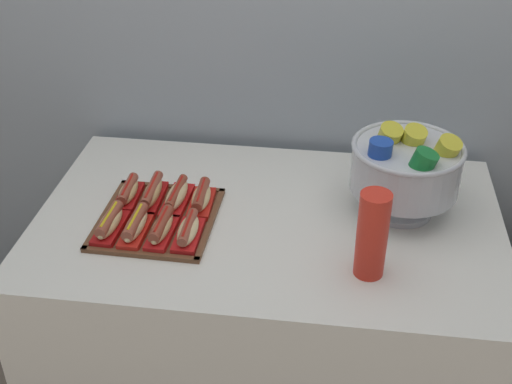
{
  "coord_description": "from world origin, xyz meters",
  "views": [
    {
      "loc": [
        0.18,
        -1.62,
        1.9
      ],
      "look_at": [
        -0.04,
        0.05,
        0.83
      ],
      "focal_mm": 47.61,
      "sensor_mm": 36.0,
      "label": 1
    }
  ],
  "objects": [
    {
      "name": "buffet_table",
      "position": [
        0.0,
        0.0,
        0.4
      ],
      "size": [
        1.36,
        0.85,
        0.77
      ],
      "color": "white",
      "rests_on": "ground_plane"
    },
    {
      "name": "serving_tray",
      "position": [
        -0.32,
        -0.06,
        0.77
      ],
      "size": [
        0.34,
        0.37,
        0.01
      ],
      "color": "brown",
      "rests_on": "buffet_table"
    },
    {
      "name": "hot_dog_0",
      "position": [
        -0.43,
        -0.14,
        0.8
      ],
      "size": [
        0.07,
        0.17,
        0.06
      ],
      "color": "#B21414",
      "rests_on": "serving_tray"
    },
    {
      "name": "hot_dog_1",
      "position": [
        -0.36,
        -0.14,
        0.8
      ],
      "size": [
        0.06,
        0.17,
        0.06
      ],
      "color": "red",
      "rests_on": "serving_tray"
    },
    {
      "name": "hot_dog_2",
      "position": [
        -0.28,
        -0.14,
        0.8
      ],
      "size": [
        0.07,
        0.17,
        0.06
      ],
      "color": "red",
      "rests_on": "serving_tray"
    },
    {
      "name": "hot_dog_3",
      "position": [
        -0.21,
        -0.14,
        0.8
      ],
      "size": [
        0.07,
        0.16,
        0.06
      ],
      "color": "red",
      "rests_on": "serving_tray"
    },
    {
      "name": "hot_dog_4",
      "position": [
        -0.43,
        0.03,
        0.8
      ],
      "size": [
        0.07,
        0.15,
        0.06
      ],
      "color": "#B21414",
      "rests_on": "serving_tray"
    },
    {
      "name": "hot_dog_5",
      "position": [
        -0.35,
        0.03,
        0.81
      ],
      "size": [
        0.06,
        0.18,
        0.06
      ],
      "color": "#B21414",
      "rests_on": "serving_tray"
    },
    {
      "name": "hot_dog_6",
      "position": [
        -0.28,
        0.02,
        0.8
      ],
      "size": [
        0.07,
        0.18,
        0.06
      ],
      "color": "red",
      "rests_on": "serving_tray"
    },
    {
      "name": "hot_dog_7",
      "position": [
        -0.2,
        0.02,
        0.8
      ],
      "size": [
        0.07,
        0.16,
        0.06
      ],
      "color": "red",
      "rests_on": "serving_tray"
    },
    {
      "name": "punch_bowl",
      "position": [
        0.38,
        0.09,
        0.92
      ],
      "size": [
        0.32,
        0.32,
        0.27
      ],
      "color": "silver",
      "rests_on": "buffet_table"
    },
    {
      "name": "cup_stack",
      "position": [
        0.29,
        -0.21,
        0.89
      ],
      "size": [
        0.08,
        0.08,
        0.24
      ],
      "color": "red",
      "rests_on": "buffet_table"
    }
  ]
}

